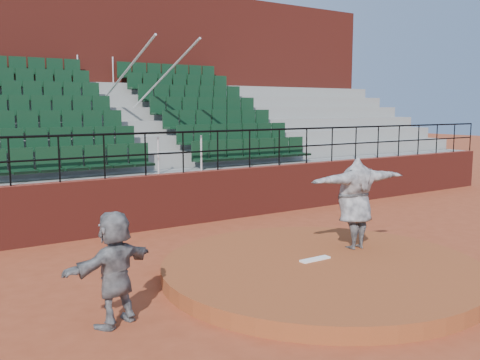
{
  "coord_description": "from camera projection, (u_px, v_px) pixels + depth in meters",
  "views": [
    {
      "loc": [
        -6.17,
        -6.63,
        2.9
      ],
      "look_at": [
        0.0,
        2.5,
        1.4
      ],
      "focal_mm": 40.0,
      "sensor_mm": 36.0,
      "label": 1
    }
  ],
  "objects": [
    {
      "name": "fielder",
      "position": [
        115.0,
        268.0,
        7.1
      ],
      "size": [
        1.52,
        0.94,
        1.56
      ],
      "primitive_type": "imported",
      "rotation": [
        0.0,
        0.0,
        3.5
      ],
      "color": "black",
      "rests_on": "ground"
    },
    {
      "name": "pitching_rubber",
      "position": [
        315.0,
        259.0,
        9.35
      ],
      "size": [
        0.6,
        0.15,
        0.03
      ],
      "primitive_type": "cube",
      "color": "white",
      "rests_on": "pitchers_mound"
    },
    {
      "name": "seating_deck",
      "position": [
        126.0,
        156.0,
        16.16
      ],
      "size": [
        24.0,
        5.97,
        4.63
      ],
      "color": "gray",
      "rests_on": "ground"
    },
    {
      "name": "pitchers_mound",
      "position": [
        321.0,
        269.0,
        9.24
      ],
      "size": [
        5.5,
        5.5,
        0.25
      ],
      "primitive_type": "cylinder",
      "color": "brown",
      "rests_on": "ground"
    },
    {
      "name": "pitcher",
      "position": [
        355.0,
        203.0,
        10.03
      ],
      "size": [
        2.18,
        0.79,
        1.73
      ],
      "primitive_type": "imported",
      "rotation": [
        0.0,
        0.0,
        3.04
      ],
      "color": "black",
      "rests_on": "pitchers_mound"
    },
    {
      "name": "wall_railing",
      "position": [
        183.0,
        143.0,
        13.09
      ],
      "size": [
        24.04,
        0.05,
        1.03
      ],
      "color": "black",
      "rests_on": "boundary_wall"
    },
    {
      "name": "ground",
      "position": [
        321.0,
        276.0,
        9.26
      ],
      "size": [
        90.0,
        90.0,
        0.0
      ],
      "primitive_type": "plane",
      "color": "brown",
      "rests_on": "ground"
    },
    {
      "name": "boundary_wall",
      "position": [
        184.0,
        199.0,
        13.28
      ],
      "size": [
        24.0,
        0.3,
        1.3
      ],
      "primitive_type": "cube",
      "color": "maroon",
      "rests_on": "ground"
    },
    {
      "name": "press_box_facade",
      "position": [
        82.0,
        89.0,
        19.12
      ],
      "size": [
        24.0,
        3.0,
        7.1
      ],
      "primitive_type": "cube",
      "color": "maroon",
      "rests_on": "ground"
    }
  ]
}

